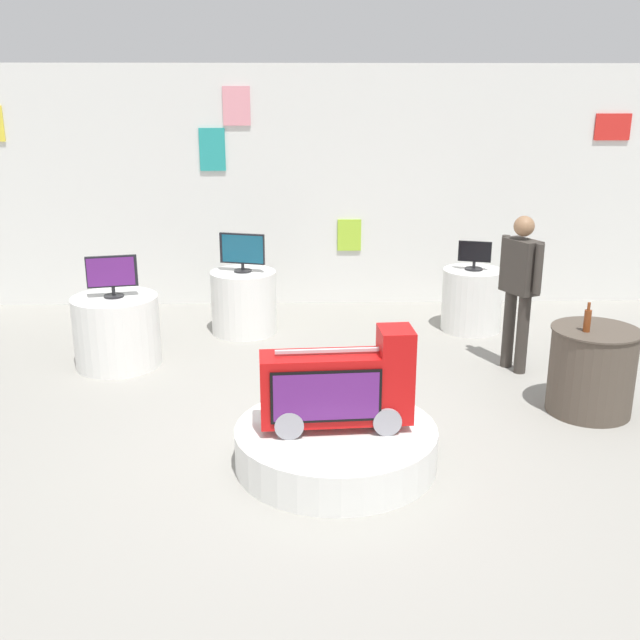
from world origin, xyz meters
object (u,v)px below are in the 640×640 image
(main_display_pedestal, at_px, (336,446))
(bottle_on_side_table, at_px, (587,320))
(tv_on_center_rear, at_px, (475,255))
(shopper_browsing_near_truck, at_px, (520,282))
(novelty_firetruck_tv, at_px, (339,389))
(display_pedestal_right_rear, at_px, (117,331))
(tv_on_right_rear, at_px, (112,274))
(tv_on_left_rear, at_px, (242,251))
(display_pedestal_center_rear, at_px, (472,300))
(display_pedestal_left_rear, at_px, (244,302))
(side_table_round, at_px, (592,370))

(main_display_pedestal, relative_size, bottle_on_side_table, 5.98)
(tv_on_center_rear, relative_size, shopper_browsing_near_truck, 0.24)
(main_display_pedestal, height_order, novelty_firetruck_tv, novelty_firetruck_tv)
(display_pedestal_right_rear, distance_m, tv_on_right_rear, 0.60)
(tv_on_left_rear, xyz_separation_m, tv_on_center_rear, (2.68, 0.02, -0.07))
(main_display_pedestal, xyz_separation_m, shopper_browsing_near_truck, (1.90, 1.94, 0.77))
(main_display_pedestal, bearing_deg, bottle_on_side_table, 21.04)
(main_display_pedestal, height_order, shopper_browsing_near_truck, shopper_browsing_near_truck)
(novelty_firetruck_tv, height_order, display_pedestal_center_rear, novelty_firetruck_tv)
(display_pedestal_left_rear, relative_size, tv_on_left_rear, 1.45)
(display_pedestal_left_rear, distance_m, display_pedestal_right_rear, 1.61)
(tv_on_left_rear, bearing_deg, side_table_round, -36.15)
(display_pedestal_left_rear, bearing_deg, side_table_round, -36.19)
(display_pedestal_right_rear, height_order, tv_on_right_rear, tv_on_right_rear)
(main_display_pedestal, xyz_separation_m, display_pedestal_right_rear, (-2.14, 2.19, 0.21))
(shopper_browsing_near_truck, bearing_deg, tv_on_center_rear, 96.21)
(tv_on_left_rear, relative_size, shopper_browsing_near_truck, 0.33)
(main_display_pedestal, distance_m, bottle_on_side_table, 2.43)
(bottle_on_side_table, bearing_deg, novelty_firetruck_tv, -158.64)
(tv_on_left_rear, height_order, side_table_round, tv_on_left_rear)
(tv_on_center_rear, xyz_separation_m, display_pedestal_right_rear, (-3.90, -1.07, -0.54))
(tv_on_center_rear, distance_m, tv_on_right_rear, 4.05)
(display_pedestal_center_rear, distance_m, bottle_on_side_table, 2.52)
(tv_on_left_rear, bearing_deg, main_display_pedestal, -74.14)
(display_pedestal_left_rear, distance_m, tv_on_right_rear, 1.73)
(main_display_pedestal, xyz_separation_m, bottle_on_side_table, (2.16, 0.83, 0.72))
(novelty_firetruck_tv, relative_size, bottle_on_side_table, 4.45)
(tv_on_left_rear, bearing_deg, tv_on_center_rear, 0.51)
(tv_on_left_rear, height_order, display_pedestal_right_rear, tv_on_left_rear)
(tv_on_left_rear, xyz_separation_m, display_pedestal_center_rear, (2.67, 0.03, -0.61))
(main_display_pedestal, relative_size, tv_on_left_rear, 2.94)
(tv_on_center_rear, xyz_separation_m, bottle_on_side_table, (0.41, -2.43, -0.03))
(bottle_on_side_table, bearing_deg, tv_on_left_rear, 142.05)
(main_display_pedestal, relative_size, display_pedestal_center_rear, 2.10)
(display_pedestal_right_rear, height_order, side_table_round, side_table_round)
(side_table_round, distance_m, bottle_on_side_table, 0.50)
(display_pedestal_left_rear, xyz_separation_m, tv_on_center_rear, (2.68, 0.02, 0.54))
(tv_on_center_rear, height_order, shopper_browsing_near_truck, shopper_browsing_near_truck)
(tv_on_left_rear, bearing_deg, bottle_on_side_table, -37.95)
(tv_on_left_rear, height_order, shopper_browsing_near_truck, shopper_browsing_near_truck)
(tv_on_center_rear, distance_m, shopper_browsing_near_truck, 1.32)
(display_pedestal_right_rear, bearing_deg, tv_on_center_rear, 15.36)
(tv_on_left_rear, xyz_separation_m, bottle_on_side_table, (3.08, -2.40, -0.10))
(bottle_on_side_table, height_order, shopper_browsing_near_truck, shopper_browsing_near_truck)
(main_display_pedestal, height_order, side_table_round, side_table_round)
(display_pedestal_left_rear, xyz_separation_m, bottle_on_side_table, (3.08, -2.41, 0.51))
(display_pedestal_center_rear, distance_m, display_pedestal_right_rear, 4.05)
(novelty_firetruck_tv, relative_size, tv_on_left_rear, 2.19)
(novelty_firetruck_tv, bearing_deg, shopper_browsing_near_truck, 46.08)
(novelty_firetruck_tv, relative_size, display_pedestal_center_rear, 1.57)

